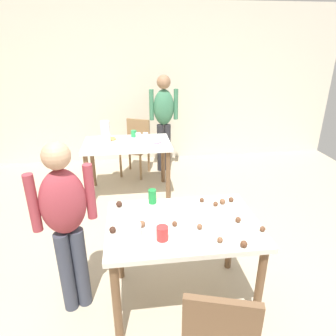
{
  "coord_description": "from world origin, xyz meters",
  "views": [
    {
      "loc": [
        -0.47,
        -2.04,
        1.99
      ],
      "look_at": [
        -0.14,
        0.51,
        0.9
      ],
      "focal_mm": 31.93,
      "sensor_mm": 36.0,
      "label": 1
    }
  ],
  "objects_px": {
    "person_girl_near": "(66,218)",
    "soda_can": "(152,196)",
    "person_adult_far": "(164,115)",
    "mixing_bowl": "(130,231)",
    "dining_table_near": "(183,234)",
    "chair_far_table": "(136,144)",
    "pitcher_far": "(105,129)",
    "dining_table_far": "(127,150)"
  },
  "relations": [
    {
      "from": "person_girl_near",
      "to": "soda_can",
      "type": "bearing_deg",
      "value": 23.12
    },
    {
      "from": "soda_can",
      "to": "person_adult_far",
      "type": "bearing_deg",
      "value": 81.15
    },
    {
      "from": "person_adult_far",
      "to": "mixing_bowl",
      "type": "relative_size",
      "value": 9.59
    },
    {
      "from": "dining_table_near",
      "to": "mixing_bowl",
      "type": "relative_size",
      "value": 7.03
    },
    {
      "from": "dining_table_near",
      "to": "chair_far_table",
      "type": "xyz_separation_m",
      "value": [
        -0.27,
        2.7,
        -0.15
      ]
    },
    {
      "from": "person_girl_near",
      "to": "soda_can",
      "type": "height_order",
      "value": "person_girl_near"
    },
    {
      "from": "dining_table_near",
      "to": "person_girl_near",
      "type": "height_order",
      "value": "person_girl_near"
    },
    {
      "from": "person_girl_near",
      "to": "chair_far_table",
      "type": "bearing_deg",
      "value": 77.86
    },
    {
      "from": "chair_far_table",
      "to": "mixing_bowl",
      "type": "height_order",
      "value": "chair_far_table"
    },
    {
      "from": "person_girl_near",
      "to": "soda_can",
      "type": "relative_size",
      "value": 11.46
    },
    {
      "from": "person_adult_far",
      "to": "soda_can",
      "type": "distance_m",
      "value": 2.46
    },
    {
      "from": "mixing_bowl",
      "to": "chair_far_table",
      "type": "bearing_deg",
      "value": 87.6
    },
    {
      "from": "person_girl_near",
      "to": "soda_can",
      "type": "xyz_separation_m",
      "value": [
        0.64,
        0.27,
        -0.02
      ]
    },
    {
      "from": "mixing_bowl",
      "to": "pitcher_far",
      "type": "distance_m",
      "value": 2.42
    },
    {
      "from": "chair_far_table",
      "to": "pitcher_far",
      "type": "bearing_deg",
      "value": -135.8
    },
    {
      "from": "dining_table_near",
      "to": "pitcher_far",
      "type": "relative_size",
      "value": 4.94
    },
    {
      "from": "pitcher_far",
      "to": "chair_far_table",
      "type": "bearing_deg",
      "value": 44.2
    },
    {
      "from": "dining_table_near",
      "to": "person_adult_far",
      "type": "distance_m",
      "value": 2.77
    },
    {
      "from": "pitcher_far",
      "to": "soda_can",
      "type": "bearing_deg",
      "value": -75.59
    },
    {
      "from": "soda_can",
      "to": "pitcher_far",
      "type": "bearing_deg",
      "value": 104.41
    },
    {
      "from": "dining_table_near",
      "to": "chair_far_table",
      "type": "bearing_deg",
      "value": 95.81
    },
    {
      "from": "pitcher_far",
      "to": "person_girl_near",
      "type": "bearing_deg",
      "value": -93.59
    },
    {
      "from": "dining_table_near",
      "to": "chair_far_table",
      "type": "distance_m",
      "value": 2.72
    },
    {
      "from": "chair_far_table",
      "to": "mixing_bowl",
      "type": "relative_size",
      "value": 5.41
    },
    {
      "from": "chair_far_table",
      "to": "person_girl_near",
      "type": "height_order",
      "value": "person_girl_near"
    },
    {
      "from": "person_adult_far",
      "to": "soda_can",
      "type": "xyz_separation_m",
      "value": [
        -0.38,
        -2.43,
        -0.12
      ]
    },
    {
      "from": "person_girl_near",
      "to": "dining_table_near",
      "type": "bearing_deg",
      "value": -3.15
    },
    {
      "from": "dining_table_far",
      "to": "pitcher_far",
      "type": "relative_size",
      "value": 5.05
    },
    {
      "from": "dining_table_near",
      "to": "person_adult_far",
      "type": "relative_size",
      "value": 0.73
    },
    {
      "from": "chair_far_table",
      "to": "soda_can",
      "type": "bearing_deg",
      "value": -88.24
    },
    {
      "from": "person_girl_near",
      "to": "mixing_bowl",
      "type": "bearing_deg",
      "value": -20.56
    },
    {
      "from": "dining_table_far",
      "to": "soda_can",
      "type": "relative_size",
      "value": 9.46
    },
    {
      "from": "dining_table_far",
      "to": "dining_table_near",
      "type": "bearing_deg",
      "value": -78.38
    },
    {
      "from": "person_girl_near",
      "to": "pitcher_far",
      "type": "bearing_deg",
      "value": 86.41
    },
    {
      "from": "dining_table_near",
      "to": "pitcher_far",
      "type": "xyz_separation_m",
      "value": [
        -0.71,
        2.28,
        0.22
      ]
    },
    {
      "from": "dining_table_near",
      "to": "dining_table_far",
      "type": "height_order",
      "value": "same"
    },
    {
      "from": "dining_table_far",
      "to": "pitcher_far",
      "type": "bearing_deg",
      "value": 135.64
    },
    {
      "from": "dining_table_far",
      "to": "mixing_bowl",
      "type": "height_order",
      "value": "mixing_bowl"
    },
    {
      "from": "mixing_bowl",
      "to": "soda_can",
      "type": "distance_m",
      "value": 0.48
    },
    {
      "from": "person_adult_far",
      "to": "soda_can",
      "type": "relative_size",
      "value": 12.64
    },
    {
      "from": "chair_far_table",
      "to": "person_girl_near",
      "type": "xyz_separation_m",
      "value": [
        -0.57,
        -2.65,
        0.33
      ]
    },
    {
      "from": "soda_can",
      "to": "dining_table_near",
      "type": "bearing_deg",
      "value": -57.85
    }
  ]
}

